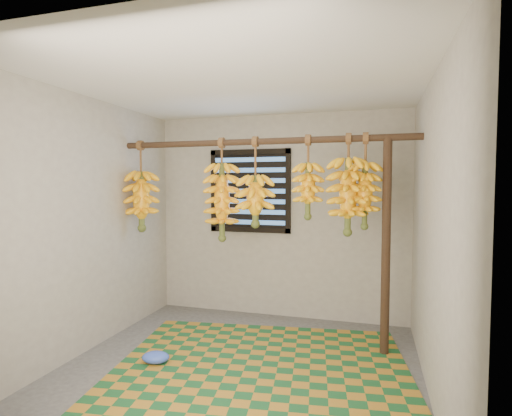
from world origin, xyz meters
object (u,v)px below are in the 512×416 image
(banana_bunch_d, at_px, (308,191))
(banana_bunch_e, at_px, (348,196))
(woven_mat, at_px, (261,367))
(banana_bunch_b, at_px, (222,202))
(plastic_bag, at_px, (156,357))
(banana_bunch_c, at_px, (255,201))
(support_post, at_px, (386,247))
(banana_bunch_f, at_px, (365,195))
(banana_bunch_a, at_px, (141,201))

(banana_bunch_d, xyz_separation_m, banana_bunch_e, (0.38, -0.00, -0.05))
(woven_mat, height_order, banana_bunch_b, banana_bunch_b)
(plastic_bag, xyz_separation_m, banana_bunch_d, (1.21, 0.79, 1.46))
(plastic_bag, height_order, banana_bunch_c, banana_bunch_c)
(plastic_bag, relative_size, banana_bunch_d, 0.30)
(plastic_bag, xyz_separation_m, banana_bunch_e, (1.58, 0.79, 1.41))
(woven_mat, xyz_separation_m, banana_bunch_d, (0.30, 0.59, 1.51))
(support_post, distance_m, banana_bunch_f, 0.52)
(banana_bunch_e, bearing_deg, support_post, 0.00)
(banana_bunch_d, bearing_deg, banana_bunch_c, 180.00)
(banana_bunch_e, distance_m, banana_bunch_f, 0.15)
(banana_bunch_c, height_order, banana_bunch_d, same)
(banana_bunch_b, xyz_separation_m, banana_bunch_d, (0.88, 0.00, 0.12))
(banana_bunch_c, bearing_deg, plastic_bag, -130.73)
(woven_mat, relative_size, banana_bunch_e, 2.64)
(banana_bunch_e, bearing_deg, banana_bunch_b, 180.00)
(banana_bunch_d, distance_m, banana_bunch_f, 0.53)
(banana_bunch_b, bearing_deg, woven_mat, -45.23)
(woven_mat, relative_size, banana_bunch_a, 2.56)
(support_post, bearing_deg, banana_bunch_b, 180.00)
(banana_bunch_b, height_order, banana_bunch_c, same)
(banana_bunch_c, bearing_deg, banana_bunch_b, -180.00)
(banana_bunch_d, bearing_deg, banana_bunch_f, 0.00)
(woven_mat, relative_size, banana_bunch_b, 2.38)
(woven_mat, relative_size, banana_bunch_d, 3.09)
(support_post, xyz_separation_m, banana_bunch_a, (-2.55, 0.00, 0.40))
(plastic_bag, bearing_deg, banana_bunch_d, 33.21)
(banana_bunch_d, bearing_deg, banana_bunch_a, 180.00)
(banana_bunch_b, height_order, banana_bunch_d, same)
(support_post, xyz_separation_m, plastic_bag, (-1.93, -0.79, -0.94))
(banana_bunch_b, height_order, banana_bunch_e, same)
(banana_bunch_c, xyz_separation_m, banana_bunch_f, (1.06, -0.00, 0.06))
(support_post, xyz_separation_m, banana_bunch_e, (-0.35, -0.00, 0.47))
(support_post, relative_size, banana_bunch_b, 1.91)
(plastic_bag, height_order, banana_bunch_a, banana_bunch_a)
(woven_mat, height_order, banana_bunch_c, banana_bunch_c)
(woven_mat, xyz_separation_m, banana_bunch_f, (0.83, 0.59, 1.47))
(support_post, distance_m, plastic_bag, 2.29)
(banana_bunch_a, relative_size, banana_bunch_d, 1.21)
(support_post, bearing_deg, woven_mat, -149.95)
(woven_mat, bearing_deg, banana_bunch_e, 41.22)
(banana_bunch_c, bearing_deg, banana_bunch_d, -0.00)
(banana_bunch_a, distance_m, banana_bunch_f, 2.36)
(banana_bunch_c, bearing_deg, woven_mat, -68.87)
(banana_bunch_a, distance_m, banana_bunch_d, 1.83)
(banana_bunch_e, bearing_deg, banana_bunch_f, 0.00)
(woven_mat, bearing_deg, banana_bunch_b, 134.77)
(support_post, bearing_deg, plastic_bag, -157.75)
(banana_bunch_b, relative_size, banana_bunch_e, 1.11)
(banana_bunch_c, xyz_separation_m, banana_bunch_e, (0.90, -0.00, 0.05))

